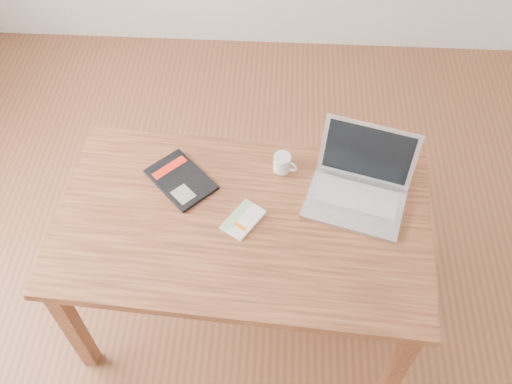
# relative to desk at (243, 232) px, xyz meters

# --- Properties ---
(room) EXTENTS (4.04, 4.04, 2.70)m
(room) POSITION_rel_desk_xyz_m (-0.08, 0.04, 0.69)
(room) COLOR brown
(room) RESTS_ON ground
(desk) EXTENTS (1.50, 0.92, 0.75)m
(desk) POSITION_rel_desk_xyz_m (0.00, 0.00, 0.00)
(desk) COLOR brown
(desk) RESTS_ON ground
(white_guidebook) EXTENTS (0.18, 0.20, 0.01)m
(white_guidebook) POSITION_rel_desk_xyz_m (0.00, -0.01, 0.10)
(white_guidebook) COLOR silver
(white_guidebook) RESTS_ON desk
(black_guidebook) EXTENTS (0.32, 0.32, 0.01)m
(black_guidebook) POSITION_rel_desk_xyz_m (-0.26, 0.18, 0.10)
(black_guidebook) COLOR black
(black_guidebook) RESTS_ON desk
(laptop) EXTENTS (0.45, 0.42, 0.26)m
(laptop) POSITION_rel_desk_xyz_m (0.45, 0.15, 0.14)
(laptop) COLOR #BDBDC2
(laptop) RESTS_ON desk
(coffee_mug) EXTENTS (0.10, 0.07, 0.08)m
(coffee_mug) POSITION_rel_desk_xyz_m (0.15, 0.26, 0.13)
(coffee_mug) COLOR white
(coffee_mug) RESTS_ON desk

